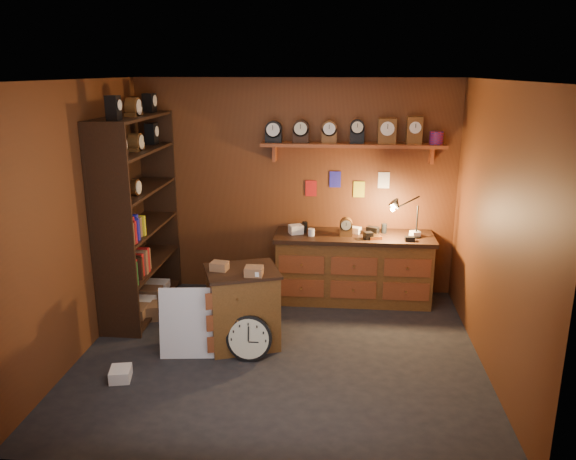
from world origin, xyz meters
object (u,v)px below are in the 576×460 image
at_px(shelving_unit, 135,208).
at_px(low_cabinet, 243,304).
at_px(workbench, 353,264).
at_px(big_round_clock, 249,338).

distance_m(shelving_unit, low_cabinet, 1.79).
bearing_deg(workbench, low_cabinet, -131.91).
xyz_separation_m(low_cabinet, big_round_clock, (0.11, -0.31, -0.22)).
height_order(workbench, low_cabinet, workbench).
bearing_deg(shelving_unit, workbench, 10.99).
height_order(low_cabinet, big_round_clock, low_cabinet).
distance_m(workbench, low_cabinet, 1.75).
height_order(shelving_unit, low_cabinet, shelving_unit).
bearing_deg(shelving_unit, low_cabinet, -30.25).
bearing_deg(workbench, big_round_clock, -123.14).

